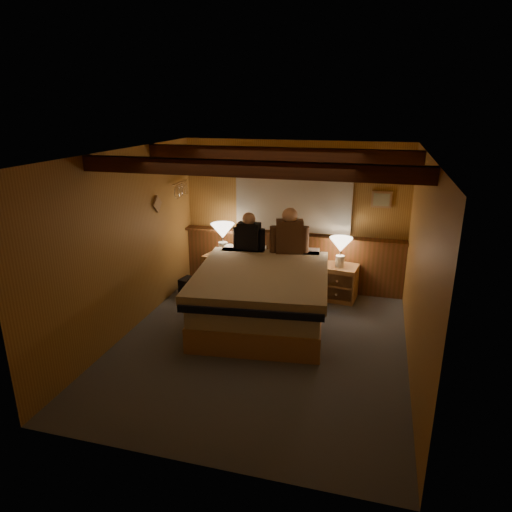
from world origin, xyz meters
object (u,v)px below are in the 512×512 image
at_px(bed, 263,294).
at_px(nightstand_left, 224,272).
at_px(person_left, 249,235).
at_px(person_right, 289,234).
at_px(nightstand_right, 340,283).
at_px(lamp_left, 223,233).
at_px(duffel_bag, 194,287).
at_px(lamp_right, 341,246).

bearing_deg(bed, nightstand_left, 127.66).
bearing_deg(nightstand_left, person_left, -2.32).
relative_size(bed, person_right, 3.39).
height_order(bed, nightstand_right, bed).
distance_m(bed, lamp_left, 1.44).
bearing_deg(person_left, bed, -62.39).
bearing_deg(duffel_bag, person_right, 21.60).
bearing_deg(duffel_bag, lamp_left, 60.75).
xyz_separation_m(lamp_left, person_right, (1.12, -0.15, 0.10)).
bearing_deg(duffel_bag, lamp_right, 22.96).
height_order(bed, person_left, person_left).
height_order(nightstand_left, duffel_bag, nightstand_left).
distance_m(person_left, duffel_bag, 1.23).
distance_m(nightstand_right, lamp_left, 2.02).
distance_m(lamp_right, duffel_bag, 2.39).
xyz_separation_m(lamp_right, person_left, (-1.39, -0.21, 0.14)).
relative_size(bed, person_left, 3.97).
bearing_deg(lamp_left, person_right, -7.61).
relative_size(lamp_left, person_left, 0.81).
relative_size(nightstand_right, lamp_right, 1.20).
bearing_deg(bed, duffel_bag, 149.88).
bearing_deg(nightstand_left, nightstand_right, 15.60).
bearing_deg(lamp_right, nightstand_left, -177.04).
distance_m(nightstand_left, person_left, 0.85).
height_order(nightstand_left, lamp_left, lamp_left).
xyz_separation_m(lamp_right, duffel_bag, (-2.23, -0.45, -0.73)).
bearing_deg(person_left, nightstand_left, 164.99).
height_order(bed, nightstand_left, bed).
distance_m(lamp_left, duffel_bag, 0.98).
relative_size(nightstand_left, nightstand_right, 1.18).
xyz_separation_m(nightstand_left, person_left, (0.46, -0.12, 0.70)).
relative_size(person_left, duffel_bag, 1.25).
xyz_separation_m(nightstand_right, lamp_right, (-0.02, -0.02, 0.59)).
relative_size(nightstand_right, person_right, 0.76).
xyz_separation_m(nightstand_right, lamp_left, (-1.90, -0.06, 0.69)).
bearing_deg(nightstand_left, person_right, 7.05).
xyz_separation_m(bed, person_right, (0.20, 0.82, 0.65)).
relative_size(lamp_left, lamp_right, 1.09).
bearing_deg(nightstand_right, lamp_right, -127.32).
height_order(person_left, person_right, person_right).
relative_size(nightstand_left, person_left, 1.05).
bearing_deg(lamp_left, duffel_bag, -130.80).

